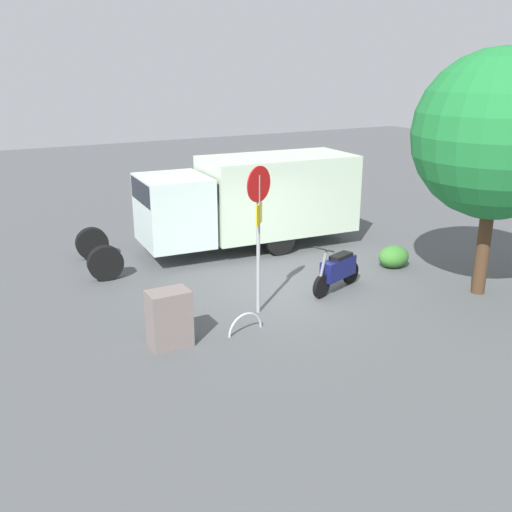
# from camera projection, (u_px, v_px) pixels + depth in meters

# --- Properties ---
(ground_plane) EXTENTS (60.00, 60.00, 0.00)m
(ground_plane) POSITION_uv_depth(u_px,v_px,m) (298.00, 288.00, 14.38)
(ground_plane) COLOR #4D5052
(box_truck_near) EXTENTS (8.21, 2.79, 2.71)m
(box_truck_near) POSITION_uv_depth(u_px,v_px,m) (247.00, 198.00, 17.00)
(box_truck_near) COLOR black
(box_truck_near) RESTS_ON ground
(motorcycle) EXTENTS (1.75, 0.79, 1.20)m
(motorcycle) POSITION_uv_depth(u_px,v_px,m) (338.00, 270.00, 14.07)
(motorcycle) COLOR black
(motorcycle) RESTS_ON ground
(stop_sign) EXTENTS (0.71, 0.33, 3.27)m
(stop_sign) POSITION_uv_depth(u_px,v_px,m) (259.00, 217.00, 12.25)
(stop_sign) COLOR #9E9EA3
(stop_sign) RESTS_ON ground
(street_tree) EXTENTS (3.77, 3.77, 5.65)m
(street_tree) POSITION_uv_depth(u_px,v_px,m) (497.00, 135.00, 12.90)
(street_tree) COLOR #47301E
(street_tree) RESTS_ON ground
(utility_cabinet) EXTENTS (0.80, 0.55, 1.14)m
(utility_cabinet) POSITION_uv_depth(u_px,v_px,m) (169.00, 319.00, 11.23)
(utility_cabinet) COLOR slate
(utility_cabinet) RESTS_ON ground
(bike_rack_hoop) EXTENTS (0.85, 0.17, 0.85)m
(bike_rack_hoop) POSITION_uv_depth(u_px,v_px,m) (245.00, 332.00, 11.97)
(bike_rack_hoop) COLOR #B7B7BC
(bike_rack_hoop) RESTS_ON ground
(shrub_near_sign) EXTENTS (0.88, 0.72, 0.60)m
(shrub_near_sign) POSITION_uv_depth(u_px,v_px,m) (394.00, 257.00, 15.75)
(shrub_near_sign) COLOR #38762C
(shrub_near_sign) RESTS_ON ground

